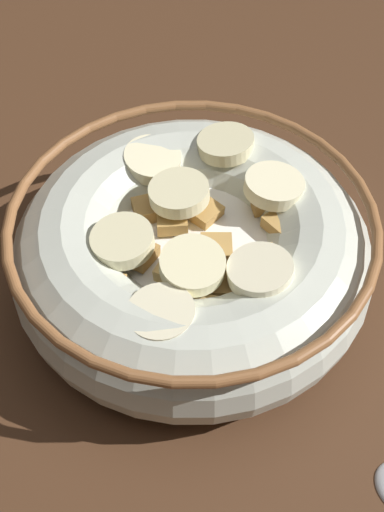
{
  "coord_description": "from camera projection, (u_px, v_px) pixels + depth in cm",
  "views": [
    {
      "loc": [
        19.5,
        15.74,
        33.12
      ],
      "look_at": [
        0.0,
        0.0,
        3.0
      ],
      "focal_mm": 49.47,
      "sensor_mm": 36.0,
      "label": 1
    }
  ],
  "objects": [
    {
      "name": "ground_plane",
      "position": [
        192.0,
        299.0,
        0.42
      ],
      "size": [
        101.56,
        101.56,
        2.0
      ],
      "primitive_type": "cube",
      "color": "#472B19"
    },
    {
      "name": "cereal_bowl",
      "position": [
        192.0,
        252.0,
        0.39
      ],
      "size": [
        19.87,
        19.87,
        6.74
      ],
      "color": "beige",
      "rests_on": "ground_plane"
    }
  ]
}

